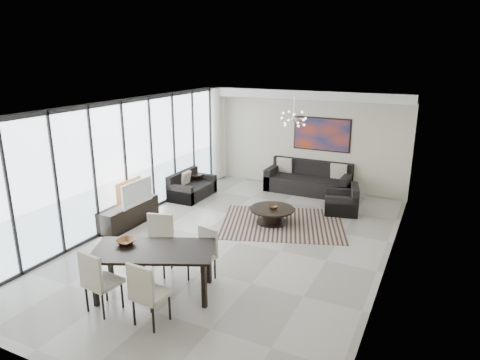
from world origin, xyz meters
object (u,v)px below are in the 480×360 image
Objects in this scene: tv_console at (129,214)px; television at (134,192)px; coffee_table at (272,215)px; sofa_main at (308,182)px; dining_table at (153,254)px.

television is at bearing 15.56° from tv_console.
coffee_table is 0.44× the size of sofa_main.
dining_table is (-0.59, -3.78, 0.52)m from coffee_table.
dining_table is (2.40, -2.20, 0.47)m from tv_console.
sofa_main is 2.42× the size of television.
dining_table is at bearing -133.90° from television.
dining_table is at bearing -42.53° from tv_console.
tv_console is 3.29m from dining_table.
television is at bearing -124.11° from sofa_main.
coffee_table is 2.73m from sofa_main.
dining_table is at bearing -95.65° from sofa_main.
tv_console is 0.77× the size of dining_table.
sofa_main is 5.17m from television.
tv_console reaches higher than coffee_table.
sofa_main is at bearing 84.35° from dining_table.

